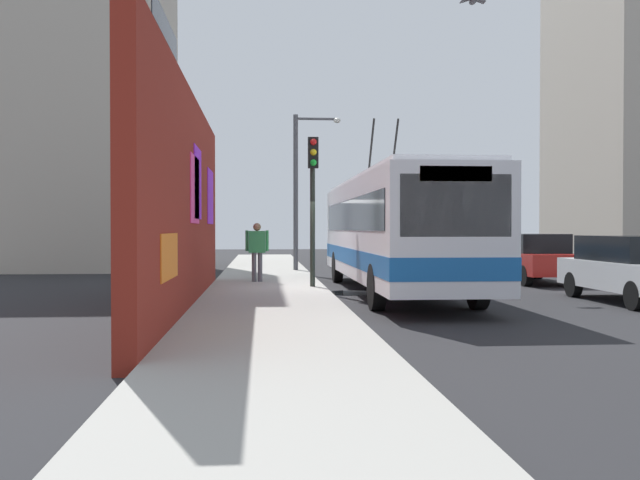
{
  "coord_description": "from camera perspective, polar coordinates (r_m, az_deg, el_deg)",
  "views": [
    {
      "loc": [
        -19.4,
        1.73,
        1.76
      ],
      "look_at": [
        0.59,
        0.1,
        1.42
      ],
      "focal_mm": 39.61,
      "sensor_mm": 36.0,
      "label": 1
    }
  ],
  "objects": [
    {
      "name": "parked_car_white",
      "position": [
        18.18,
        24.06,
        -2.04
      ],
      "size": [
        4.54,
        1.84,
        1.58
      ],
      "color": "white",
      "rests_on": "ground_plane"
    },
    {
      "name": "street_lamp",
      "position": [
        27.33,
        -1.51,
        4.88
      ],
      "size": [
        0.44,
        1.83,
        5.99
      ],
      "color": "#4C4C51",
      "rests_on": "sidewalk_slab"
    },
    {
      "name": "graffiti_wall",
      "position": [
        15.39,
        -10.71,
        3.02
      ],
      "size": [
        13.77,
        0.32,
        4.63
      ],
      "color": "maroon",
      "rests_on": "ground_plane"
    },
    {
      "name": "pedestrian_midblock",
      "position": [
        21.31,
        -5.11,
        -0.55
      ],
      "size": [
        0.24,
        0.7,
        1.77
      ],
      "color": "#595960",
      "rests_on": "sidewalk_slab"
    },
    {
      "name": "parked_car_red",
      "position": [
        23.92,
        16.75,
        -1.3
      ],
      "size": [
        4.52,
        1.77,
        1.58
      ],
      "color": "#B21E19",
      "rests_on": "ground_plane"
    },
    {
      "name": "building_far_left",
      "position": [
        33.89,
        -17.7,
        12.06
      ],
      "size": [
        9.4,
        6.24,
        16.62
      ],
      "color": "#B2A899",
      "rests_on": "ground_plane"
    },
    {
      "name": "traffic_light",
      "position": [
        19.41,
        -0.58,
        4.4
      ],
      "size": [
        0.49,
        0.28,
        4.12
      ],
      "color": "#2D382D",
      "rests_on": "sidewalk_slab"
    },
    {
      "name": "sidewalk_slab",
      "position": [
        19.48,
        -4.28,
        -4.01
      ],
      "size": [
        48.0,
        3.2,
        0.15
      ],
      "primitive_type": "cube",
      "color": "#9E9B93",
      "rests_on": "ground_plane"
    },
    {
      "name": "city_bus",
      "position": [
        19.13,
        5.97,
        0.91
      ],
      "size": [
        12.34,
        2.49,
        4.91
      ],
      "color": "silver",
      "rests_on": "ground_plane"
    },
    {
      "name": "ground_plane",
      "position": [
        19.56,
        0.43,
        -4.2
      ],
      "size": [
        80.0,
        80.0,
        0.0
      ],
      "primitive_type": "plane",
      "color": "#232326"
    },
    {
      "name": "curbside_puddle",
      "position": [
        19.19,
        2.34,
        -4.3
      ],
      "size": [
        1.6,
        1.6,
        0.0
      ],
      "primitive_type": "cylinder",
      "color": "black",
      "rests_on": "ground_plane"
    }
  ]
}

